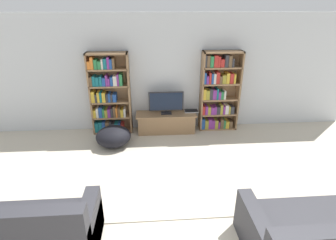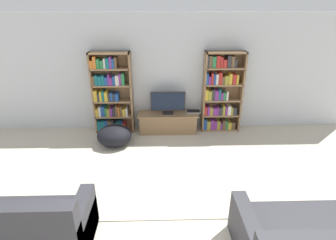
# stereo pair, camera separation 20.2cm
# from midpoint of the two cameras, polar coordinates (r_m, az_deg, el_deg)

# --- Properties ---
(wall_back) EXTENTS (8.80, 0.06, 2.60)m
(wall_back) POSITION_cam_midpoint_polar(r_m,az_deg,el_deg) (6.00, 0.55, 9.99)
(wall_back) COLOR silver
(wall_back) RESTS_ON ground_plane
(bookshelf_left) EXTENTS (0.88, 0.30, 1.83)m
(bookshelf_left) POSITION_cam_midpoint_polar(r_m,az_deg,el_deg) (6.03, -11.35, 5.44)
(bookshelf_left) COLOR #93704C
(bookshelf_left) RESTS_ON ground_plane
(bookshelf_right) EXTENTS (0.88, 0.30, 1.83)m
(bookshelf_right) POSITION_cam_midpoint_polar(r_m,az_deg,el_deg) (6.11, 12.28, 5.73)
(bookshelf_right) COLOR #93704C
(bookshelf_right) RESTS_ON ground_plane
(tv_stand) EXTENTS (1.38, 0.45, 0.45)m
(tv_stand) POSITION_cam_midpoint_polar(r_m,az_deg,el_deg) (6.09, 0.93, -0.51)
(tv_stand) COLOR #8E6B47
(tv_stand) RESTS_ON ground_plane
(television) EXTENTS (0.78, 0.16, 0.52)m
(television) POSITION_cam_midpoint_polar(r_m,az_deg,el_deg) (5.89, 0.97, 3.89)
(television) COLOR black
(television) RESTS_ON tv_stand
(laptop) EXTENTS (0.32, 0.20, 0.03)m
(laptop) POSITION_cam_midpoint_polar(r_m,az_deg,el_deg) (6.11, 6.47, 1.87)
(laptop) COLOR #B7B7BC
(laptop) RESTS_ON tv_stand
(area_rug) EXTENTS (2.54, 1.88, 0.02)m
(area_rug) POSITION_cam_midpoint_polar(r_m,az_deg,el_deg) (4.60, -0.99, -12.69)
(area_rug) COLOR beige
(area_rug) RESTS_ON ground_plane
(couch_left_sectional) EXTENTS (1.98, 0.81, 0.91)m
(couch_left_sectional) POSITION_cam_midpoint_polar(r_m,az_deg,el_deg) (3.83, -30.63, -19.98)
(couch_left_sectional) COLOR #2D2D33
(couch_left_sectional) RESTS_ON ground_plane
(beanbag_ottoman) EXTENTS (0.73, 0.73, 0.41)m
(beanbag_ottoman) POSITION_cam_midpoint_polar(r_m,az_deg,el_deg) (5.65, -10.56, -3.29)
(beanbag_ottoman) COLOR black
(beanbag_ottoman) RESTS_ON ground_plane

